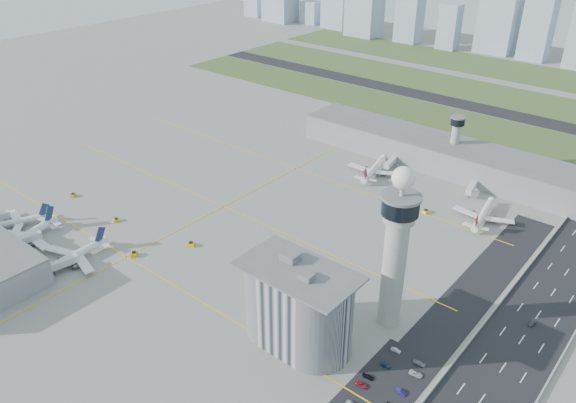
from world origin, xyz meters
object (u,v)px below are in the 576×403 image
Objects in this scene: control_tower at (396,243)px; airplane_near_b at (21,234)px; tug_4 at (404,195)px; tug_5 at (426,211)px; airplane_near_c at (69,254)px; car_lot_5 at (396,350)px; airplane_far_b at (484,210)px; car_hw_1 at (532,324)px; car_lot_3 at (368,377)px; tug_2 at (134,254)px; airplane_far_a at (375,165)px; car_lot_2 at (362,385)px; secondary_tower at (455,138)px; airplane_near_a at (11,219)px; jet_bridge_near_2 at (45,272)px; admin_building at (298,306)px; jet_bridge_near_1 at (10,247)px; jet_bridge_far_0 at (394,160)px; tug_3 at (191,244)px; tug_0 at (73,195)px; tug_1 at (116,220)px; car_lot_9 at (401,392)px; car_lot_10 at (416,374)px; car_lot_4 at (386,365)px; jet_bridge_far_1 at (474,185)px.

control_tower is 171.80m from airplane_near_b.
tug_5 is (17.32, -8.12, 0.16)m from tug_4.
airplane_near_c is 10.32× the size of car_lot_5.
airplane_far_b is 79.04m from car_hw_1.
car_lot_3 is (136.37, 27.32, -4.67)m from airplane_near_c.
tug_2 is at bearing 105.97° from airplane_near_b.
airplane_near_b is at bearing -158.45° from control_tower.
car_lot_2 is (83.25, -140.31, -4.68)m from airplane_far_a.
secondary_tower reaches higher than tug_5.
tug_2 is (64.97, 22.85, -3.78)m from airplane_near_a.
jet_bridge_near_2 is 196.37m from car_hw_1.
tug_2 is (-90.17, -5.04, -14.24)m from admin_building.
car_lot_5 is (137.15, 44.08, -4.64)m from airplane_near_c.
jet_bridge_near_1 is at bearing 97.17° from car_lot_3.
airplane_near_a reaches higher than jet_bridge_far_0.
jet_bridge_far_0 is 3.96× the size of tug_3.
tug_3 is 0.93× the size of car_hw_1.
control_tower is 19.49× the size of tug_0.
car_lot_5 reaches higher than car_lot_2.
jet_bridge_far_0 is 4.35× the size of tug_1.
airplane_near_c is 144.14m from car_lot_5.
admin_building is at bearing 84.88° from car_lot_3.
secondary_tower is (-42.00, 142.00, -16.24)m from control_tower.
secondary_tower is 164.34m from car_lot_5.
tug_0 is 0.91× the size of car_lot_9.
jet_bridge_far_0 reaches higher than tug_2.
airplane_far_a is 159.28m from car_lot_3.
admin_building is at bearing 100.60° from tug_5.
airplane_near_c is at bearing -56.65° from jet_bridge_near_1.
airplane_far_b is 126.67m from car_lot_3.
jet_bridge_far_0 is 40.79m from tug_4.
car_lot_10 is (131.80, 16.95, -0.43)m from tug_2.
car_lot_10 is at bearing 4.90° from car_lot_9.
tug_3 is (-54.74, -155.30, -17.78)m from secondary_tower.
secondary_tower is at bearing 78.74° from tug_1.
car_lot_4 is (31.70, 8.87, -14.68)m from admin_building.
tug_0 reaches higher than car_hw_1.
car_lot_2 is at bearing 114.63° from tug_5.
car_lot_4 is at bearing -61.04° from control_tower.
airplane_near_b reaches higher than car_lot_4.
secondary_tower is 184.27m from car_lot_2.
jet_bridge_near_2 is 4.01× the size of tug_5.
tug_4 is (79.83, 160.69, -2.00)m from jet_bridge_near_2.
jet_bridge_near_2 is 3.86× the size of car_lot_5.
control_tower is at bearing -0.84° from jet_bridge_far_1.
car_lot_9 is at bearing 21.07° from jet_bridge_far_0.
airplane_near_b is at bearing 94.75° from car_lot_3.
jet_bridge_far_1 is 217.59m from tug_0.
secondary_tower is 62.69m from tug_5.
car_lot_3 is (167.33, 32.80, -4.97)m from airplane_near_b.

